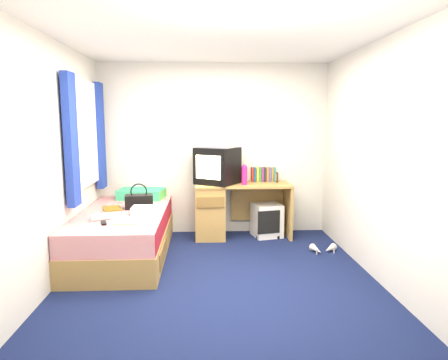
{
  "coord_description": "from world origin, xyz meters",
  "views": [
    {
      "loc": [
        -0.14,
        -3.96,
        1.61
      ],
      "look_at": [
        0.1,
        0.7,
        0.91
      ],
      "focal_mm": 32.0,
      "sensor_mm": 36.0,
      "label": 1
    }
  ],
  "objects_px": {
    "picture_frame": "(276,177)",
    "white_heels": "(323,249)",
    "pink_water_bottle": "(244,176)",
    "magazine": "(112,208)",
    "storage_cube": "(267,220)",
    "crt_tv": "(217,166)",
    "bed": "(124,234)",
    "vcr": "(217,144)",
    "desk": "(223,208)",
    "colour_swatch_fan": "(125,224)",
    "water_bottle": "(101,217)",
    "pillow": "(141,194)",
    "remote_control": "(104,223)",
    "handbag": "(139,201)",
    "towel": "(144,210)",
    "aerosol_can": "(236,177)"
  },
  "relations": [
    {
      "from": "picture_frame",
      "to": "white_heels",
      "type": "relative_size",
      "value": 0.4
    },
    {
      "from": "pink_water_bottle",
      "to": "magazine",
      "type": "height_order",
      "value": "pink_water_bottle"
    },
    {
      "from": "storage_cube",
      "to": "crt_tv",
      "type": "relative_size",
      "value": 0.69
    },
    {
      "from": "bed",
      "to": "vcr",
      "type": "bearing_deg",
      "value": 32.94
    },
    {
      "from": "vcr",
      "to": "crt_tv",
      "type": "bearing_deg",
      "value": -93.9
    },
    {
      "from": "desk",
      "to": "colour_swatch_fan",
      "type": "xyz_separation_m",
      "value": [
        -1.08,
        -1.33,
        0.14
      ]
    },
    {
      "from": "crt_tv",
      "to": "picture_frame",
      "type": "distance_m",
      "value": 0.86
    },
    {
      "from": "crt_tv",
      "to": "water_bottle",
      "type": "relative_size",
      "value": 3.34
    },
    {
      "from": "bed",
      "to": "vcr",
      "type": "height_order",
      "value": "vcr"
    },
    {
      "from": "pillow",
      "to": "water_bottle",
      "type": "xyz_separation_m",
      "value": [
        -0.25,
        -1.2,
        -0.03
      ]
    },
    {
      "from": "storage_cube",
      "to": "picture_frame",
      "type": "height_order",
      "value": "picture_frame"
    },
    {
      "from": "bed",
      "to": "colour_swatch_fan",
      "type": "xyz_separation_m",
      "value": [
        0.14,
        -0.59,
        0.28
      ]
    },
    {
      "from": "storage_cube",
      "to": "pink_water_bottle",
      "type": "height_order",
      "value": "pink_water_bottle"
    },
    {
      "from": "crt_tv",
      "to": "water_bottle",
      "type": "bearing_deg",
      "value": -104.95
    },
    {
      "from": "vcr",
      "to": "remote_control",
      "type": "distance_m",
      "value": 1.93
    },
    {
      "from": "pink_water_bottle",
      "to": "water_bottle",
      "type": "distance_m",
      "value": 1.97
    },
    {
      "from": "picture_frame",
      "to": "white_heels",
      "type": "xyz_separation_m",
      "value": [
        0.44,
        -0.84,
        -0.78
      ]
    },
    {
      "from": "handbag",
      "to": "remote_control",
      "type": "distance_m",
      "value": 0.78
    },
    {
      "from": "towel",
      "to": "colour_swatch_fan",
      "type": "relative_size",
      "value": 1.22
    },
    {
      "from": "colour_swatch_fan",
      "to": "remote_control",
      "type": "bearing_deg",
      "value": 169.81
    },
    {
      "from": "towel",
      "to": "picture_frame",
      "type": "bearing_deg",
      "value": 29.46
    },
    {
      "from": "handbag",
      "to": "towel",
      "type": "relative_size",
      "value": 1.33
    },
    {
      "from": "storage_cube",
      "to": "white_heels",
      "type": "height_order",
      "value": "storage_cube"
    },
    {
      "from": "pink_water_bottle",
      "to": "remote_control",
      "type": "height_order",
      "value": "pink_water_bottle"
    },
    {
      "from": "magazine",
      "to": "picture_frame",
      "type": "bearing_deg",
      "value": 17.68
    },
    {
      "from": "handbag",
      "to": "magazine",
      "type": "relative_size",
      "value": 1.27
    },
    {
      "from": "pillow",
      "to": "storage_cube",
      "type": "relative_size",
      "value": 1.31
    },
    {
      "from": "colour_swatch_fan",
      "to": "white_heels",
      "type": "distance_m",
      "value": 2.41
    },
    {
      "from": "water_bottle",
      "to": "pink_water_bottle",
      "type": "bearing_deg",
      "value": 31.76
    },
    {
      "from": "bed",
      "to": "storage_cube",
      "type": "xyz_separation_m",
      "value": [
        1.83,
        0.73,
        -0.04
      ]
    },
    {
      "from": "crt_tv",
      "to": "vcr",
      "type": "distance_m",
      "value": 0.29
    },
    {
      "from": "crt_tv",
      "to": "towel",
      "type": "height_order",
      "value": "crt_tv"
    },
    {
      "from": "aerosol_can",
      "to": "water_bottle",
      "type": "distance_m",
      "value": 1.99
    },
    {
      "from": "aerosol_can",
      "to": "magazine",
      "type": "height_order",
      "value": "aerosol_can"
    },
    {
      "from": "picture_frame",
      "to": "handbag",
      "type": "distance_m",
      "value": 1.94
    },
    {
      "from": "crt_tv",
      "to": "water_bottle",
      "type": "distance_m",
      "value": 1.78
    },
    {
      "from": "desk",
      "to": "storage_cube",
      "type": "bearing_deg",
      "value": -0.29
    },
    {
      "from": "pillow",
      "to": "towel",
      "type": "distance_m",
      "value": 0.94
    },
    {
      "from": "storage_cube",
      "to": "pink_water_bottle",
      "type": "relative_size",
      "value": 1.9
    },
    {
      "from": "aerosol_can",
      "to": "magazine",
      "type": "xyz_separation_m",
      "value": [
        -1.56,
        -0.65,
        -0.28
      ]
    },
    {
      "from": "bed",
      "to": "crt_tv",
      "type": "height_order",
      "value": "crt_tv"
    },
    {
      "from": "vcr",
      "to": "white_heels",
      "type": "relative_size",
      "value": 1.35
    },
    {
      "from": "crt_tv",
      "to": "magazine",
      "type": "relative_size",
      "value": 2.39
    },
    {
      "from": "picture_frame",
      "to": "bed",
      "type": "bearing_deg",
      "value": -159.39
    },
    {
      "from": "handbag",
      "to": "remote_control",
      "type": "bearing_deg",
      "value": -117.55
    },
    {
      "from": "pillow",
      "to": "aerosol_can",
      "type": "height_order",
      "value": "aerosol_can"
    },
    {
      "from": "crt_tv",
      "to": "colour_swatch_fan",
      "type": "relative_size",
      "value": 3.04
    },
    {
      "from": "storage_cube",
      "to": "crt_tv",
      "type": "xyz_separation_m",
      "value": [
        -0.69,
        0.0,
        0.77
      ]
    },
    {
      "from": "towel",
      "to": "white_heels",
      "type": "height_order",
      "value": "towel"
    },
    {
      "from": "crt_tv",
      "to": "vcr",
      "type": "relative_size",
      "value": 1.43
    }
  ]
}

